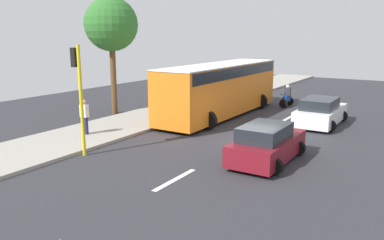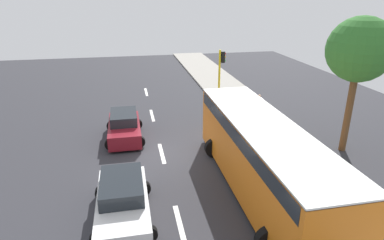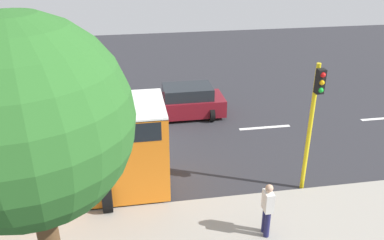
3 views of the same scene
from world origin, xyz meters
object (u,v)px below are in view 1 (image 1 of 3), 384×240
Objects in this scene: pedestrian_near_signal at (85,116)px; traffic_light_corner at (79,85)px; city_bus at (221,86)px; motorcycle at (287,97)px; street_tree_center at (111,25)px; car_maroon at (267,144)px; car_white at (320,112)px.

traffic_light_corner is (-2.09, 2.10, 1.87)m from pedestrian_near_signal.
city_bus is 6.51× the size of pedestrian_near_signal.
pedestrian_near_signal is at bearing 68.44° from city_bus.
motorcycle is 0.91× the size of pedestrian_near_signal.
motorcycle is 15.84m from traffic_light_corner.
car_maroon is at bearing 161.14° from street_tree_center.
car_white and car_maroon have the same top height.
car_white is 0.40× the size of city_bus.
traffic_light_corner is at bearing 124.48° from street_tree_center.
motorcycle is at bearing -112.94° from pedestrian_near_signal.
motorcycle is at bearing -52.87° from car_white.
street_tree_center reaches higher than motorcycle.
car_white is 5.96m from city_bus.
traffic_light_corner reaches higher than city_bus.
street_tree_center is at bearing 43.68° from motorcycle.
car_maroon is at bearing -172.82° from pedestrian_near_signal.
traffic_light_corner is at bearing 134.84° from pedestrian_near_signal.
street_tree_center is at bearing -55.52° from traffic_light_corner.
traffic_light_corner is (3.49, 15.28, 2.29)m from motorcycle.
motorcycle is (3.40, -4.49, -0.07)m from car_white.
car_white is at bearing -122.54° from traffic_light_corner.
car_maroon is (0.13, 7.58, -0.00)m from car_white.
car_white is 13.25m from street_tree_center.
motorcycle is (-2.41, -5.17, -1.20)m from city_bus.
car_white is 7.58m from car_maroon.
traffic_light_corner is (6.89, 10.79, 2.22)m from car_white.
traffic_light_corner reaches higher than pedestrian_near_signal.
street_tree_center is (11.84, 3.58, 4.73)m from car_white.
motorcycle is at bearing -102.86° from traffic_light_corner.
car_white is 0.98× the size of traffic_light_corner.
traffic_light_corner is at bearing 83.93° from city_bus.
pedestrian_near_signal is 0.24× the size of street_tree_center.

